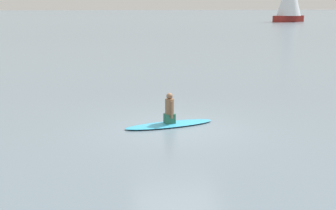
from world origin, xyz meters
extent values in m
plane|color=slate|center=(0.00, 0.00, 0.00)|extent=(400.00, 400.00, 0.00)
ellipsoid|color=#339EC6|center=(0.19, -0.25, 0.04)|extent=(2.83, 1.41, 0.08)
cube|color=#26664C|center=(0.19, -0.25, 0.22)|extent=(0.35, 0.31, 0.28)
cylinder|color=brown|center=(0.19, -0.25, 0.57)|extent=(0.32, 0.32, 0.46)
sphere|color=brown|center=(0.19, -0.25, 0.89)|extent=(0.19, 0.19, 0.19)
cylinder|color=brown|center=(0.15, -0.10, 0.51)|extent=(0.09, 0.09, 0.51)
cylinder|color=brown|center=(0.23, -0.40, 0.51)|extent=(0.09, 0.09, 0.51)
cube|color=maroon|center=(-31.15, -70.77, 0.55)|extent=(6.33, 4.37, 1.11)
camera|label=1|loc=(2.05, 13.26, 3.57)|focal=51.27mm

